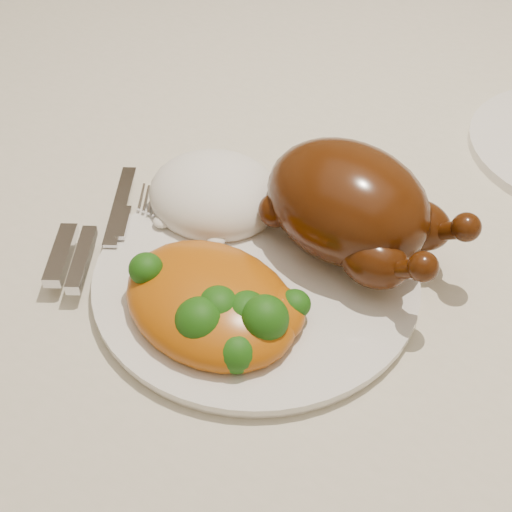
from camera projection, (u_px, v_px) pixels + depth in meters
The scene contains 8 objects.
floor at pixel (263, 493), 1.27m from camera, with size 4.00×4.00×0.00m, color brown.
dining_table at pixel (266, 204), 0.81m from camera, with size 1.60×0.90×0.76m.
tablecloth at pixel (267, 151), 0.76m from camera, with size 1.73×1.03×0.18m.
dinner_plate at pixel (256, 279), 0.57m from camera, with size 0.26×0.26×0.01m, color white.
roast_chicken at pixel (351, 205), 0.56m from camera, with size 0.18×0.14×0.09m.
rice_mound at pixel (215, 195), 0.62m from camera, with size 0.13×0.12×0.06m.
mac_and_cheese at pixel (220, 307), 0.53m from camera, with size 0.16×0.14×0.06m.
cutlery at pixel (90, 240), 0.59m from camera, with size 0.07×0.16×0.01m.
Camera 1 is at (0.31, -0.55, 1.18)m, focal length 50.00 mm.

